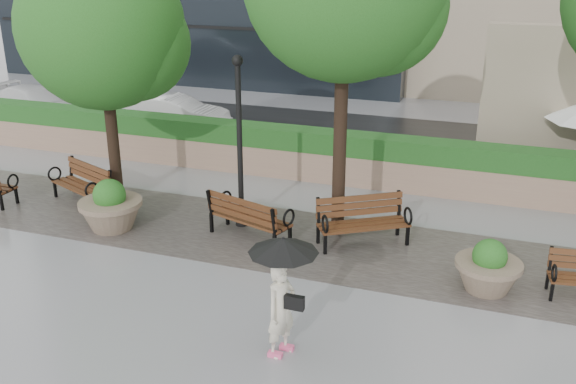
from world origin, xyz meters
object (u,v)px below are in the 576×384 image
(bench_3, at_px, (363,231))
(car_right, at_px, (175,113))
(bench_1, at_px, (82,192))
(pedestrian, at_px, (282,285))
(bench_2, at_px, (250,226))
(planter_right, at_px, (488,271))
(lamppost, at_px, (240,154))
(car_left, at_px, (36,105))
(planter_left, at_px, (111,210))

(bench_3, relative_size, car_right, 0.53)
(bench_1, bearing_deg, pedestrian, -9.40)
(bench_2, distance_m, car_right, 9.34)
(bench_3, xyz_separation_m, planter_right, (2.60, -1.15, 0.09))
(car_right, bearing_deg, bench_3, -134.87)
(lamppost, relative_size, pedestrian, 1.98)
(bench_2, xyz_separation_m, car_right, (-5.85, 7.28, 0.32))
(bench_1, xyz_separation_m, lamppost, (4.24, 0.06, 1.40))
(planter_right, relative_size, lamppost, 0.31)
(bench_2, height_order, planter_right, planter_right)
(lamppost, bearing_deg, bench_2, -53.59)
(bench_3, height_order, pedestrian, pedestrian)
(bench_3, bearing_deg, lamppost, 145.45)
(bench_2, height_order, car_left, car_left)
(planter_left, relative_size, car_right, 0.37)
(bench_1, height_order, car_right, car_right)
(planter_right, xyz_separation_m, car_left, (-16.17, 7.37, 0.23))
(pedestrian, bearing_deg, bench_2, 53.21)
(car_left, xyz_separation_m, pedestrian, (13.32, -10.45, 0.56))
(car_left, distance_m, car_right, 5.39)
(bench_1, height_order, planter_left, planter_left)
(bench_3, height_order, car_left, car_left)
(bench_3, bearing_deg, pedestrian, -126.48)
(lamppost, height_order, pedestrian, lamppost)
(planter_left, bearing_deg, bench_1, 145.46)
(bench_3, xyz_separation_m, car_right, (-8.20, 6.73, 0.31))
(lamppost, bearing_deg, car_left, 150.22)
(planter_right, relative_size, pedestrian, 0.62)
(lamppost, bearing_deg, pedestrian, -59.22)
(bench_2, xyz_separation_m, lamppost, (-0.46, 0.62, 1.38))
(car_left, bearing_deg, bench_1, -119.60)
(planter_right, height_order, pedestrian, pedestrian)
(car_left, relative_size, pedestrian, 2.21)
(bench_1, xyz_separation_m, bench_3, (7.05, -0.01, 0.02))
(planter_right, bearing_deg, planter_left, 179.58)
(bench_3, distance_m, planter_left, 5.57)
(car_left, bearing_deg, bench_3, -100.57)
(bench_3, relative_size, planter_right, 1.65)
(planter_left, bearing_deg, pedestrian, -31.09)
(pedestrian, bearing_deg, planter_right, -19.34)
(bench_2, bearing_deg, pedestrian, 137.26)
(car_right, xyz_separation_m, pedestrian, (7.95, -10.96, 0.56))
(car_right, relative_size, pedestrian, 1.93)
(lamppost, bearing_deg, car_right, 128.98)
(bench_2, xyz_separation_m, bench_3, (2.36, 0.55, 0.01))
(bench_1, bearing_deg, planter_left, -12.02)
(lamppost, distance_m, car_left, 12.43)
(lamppost, distance_m, car_right, 8.63)
(bench_2, xyz_separation_m, planter_right, (4.96, -0.60, 0.10))
(planter_right, distance_m, lamppost, 5.70)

